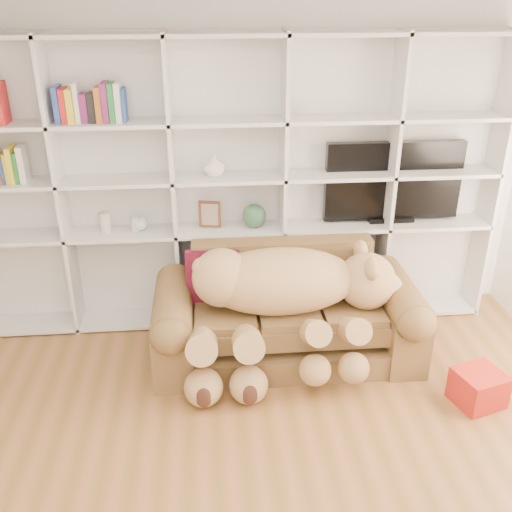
{
  "coord_description": "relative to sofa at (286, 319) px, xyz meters",
  "views": [
    {
      "loc": [
        -0.17,
        -2.08,
        2.69
      ],
      "look_at": [
        0.16,
        1.63,
        0.91
      ],
      "focal_mm": 40.0,
      "sensor_mm": 36.0,
      "label": 1
    }
  ],
  "objects": [
    {
      "name": "wall_back",
      "position": [
        -0.4,
        0.79,
        1.03
      ],
      "size": [
        5.0,
        0.02,
        2.7
      ],
      "primitive_type": "cube",
      "color": "white",
      "rests_on": "floor"
    },
    {
      "name": "bookshelf",
      "position": [
        -0.64,
        0.65,
        0.98
      ],
      "size": [
        4.43,
        0.35,
        2.4
      ],
      "color": "silver",
      "rests_on": "floor"
    },
    {
      "name": "sofa",
      "position": [
        0.0,
        0.0,
        0.0
      ],
      "size": [
        2.04,
        0.88,
        0.86
      ],
      "color": "brown",
      "rests_on": "floor"
    },
    {
      "name": "teddy_bear",
      "position": [
        -0.05,
        -0.17,
        0.29
      ],
      "size": [
        1.68,
        0.88,
        0.97
      ],
      "rotation": [
        0.0,
        0.0,
        -0.13
      ],
      "color": "tan",
      "rests_on": "sofa"
    },
    {
      "name": "throw_pillow",
      "position": [
        -0.56,
        0.14,
        0.32
      ],
      "size": [
        0.42,
        0.24,
        0.43
      ],
      "primitive_type": "cube",
      "rotation": [
        -0.24,
        0.0,
        -0.02
      ],
      "color": "maroon",
      "rests_on": "sofa"
    },
    {
      "name": "gift_box",
      "position": [
        1.27,
        -0.72,
        -0.2
      ],
      "size": [
        0.39,
        0.37,
        0.25
      ],
      "primitive_type": "cube",
      "rotation": [
        0.0,
        0.0,
        0.3
      ],
      "color": "red",
      "rests_on": "floor"
    },
    {
      "name": "tv",
      "position": [
        0.97,
        0.65,
        0.88
      ],
      "size": [
        1.15,
        0.18,
        0.68
      ],
      "color": "black",
      "rests_on": "bookshelf"
    },
    {
      "name": "picture_frame",
      "position": [
        -0.57,
        0.6,
        0.67
      ],
      "size": [
        0.18,
        0.06,
        0.23
      ],
      "primitive_type": "cube",
      "rotation": [
        0.0,
        0.0,
        -0.21
      ],
      "color": "#502E1B",
      "rests_on": "bookshelf"
    },
    {
      "name": "green_vase",
      "position": [
        -0.2,
        0.6,
        0.64
      ],
      "size": [
        0.2,
        0.2,
        0.2
      ],
      "primitive_type": "sphere",
      "color": "#315F3C",
      "rests_on": "bookshelf"
    },
    {
      "name": "figurine_tall",
      "position": [
        -1.42,
        0.6,
        0.63
      ],
      "size": [
        0.09,
        0.09,
        0.17
      ],
      "primitive_type": "cylinder",
      "rotation": [
        0.0,
        0.0,
        -0.03
      ],
      "color": "beige",
      "rests_on": "bookshelf"
    },
    {
      "name": "figurine_short",
      "position": [
        -1.18,
        0.6,
        0.6
      ],
      "size": [
        0.09,
        0.09,
        0.13
      ],
      "primitive_type": "cylinder",
      "rotation": [
        0.0,
        0.0,
        -0.2
      ],
      "color": "beige",
      "rests_on": "bookshelf"
    },
    {
      "name": "snow_globe",
      "position": [
        -1.13,
        0.6,
        0.6
      ],
      "size": [
        0.11,
        0.11,
        0.11
      ],
      "primitive_type": "sphere",
      "color": "silver",
      "rests_on": "bookshelf"
    },
    {
      "name": "shelf_vase",
      "position": [
        -0.52,
        0.6,
        1.08
      ],
      "size": [
        0.2,
        0.2,
        0.18
      ],
      "primitive_type": "imported",
      "rotation": [
        0.0,
        0.0,
        -0.18
      ],
      "color": "silver",
      "rests_on": "bookshelf"
    }
  ]
}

